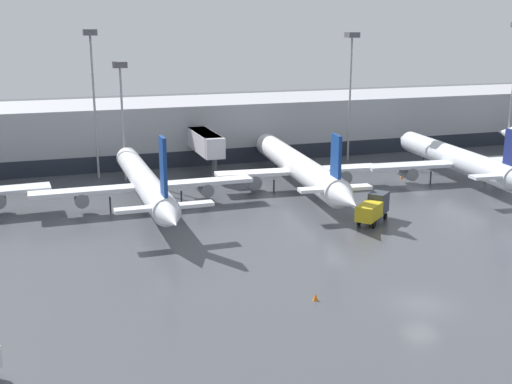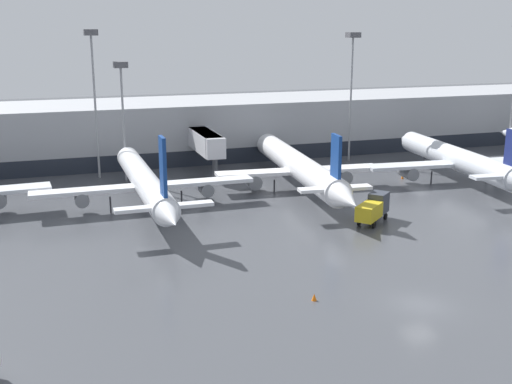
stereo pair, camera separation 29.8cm
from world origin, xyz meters
name	(u,v)px [view 2 (the right image)]	position (x,y,z in m)	size (l,w,h in m)	color
ground_plane	(420,305)	(0.00, 0.00, 0.00)	(320.00, 320.00, 0.00)	#424449
terminal_building	(212,127)	(-0.03, 61.89, 4.50)	(160.00, 27.34, 9.00)	#9EA0A5
parked_jet_0	(299,166)	(4.66, 36.13, 2.99)	(21.71, 39.31, 9.31)	white
parked_jet_3	(458,160)	(26.63, 33.03, 3.06)	(25.96, 34.58, 8.85)	silver
parked_jet_5	(145,182)	(-15.59, 33.07, 3.19)	(25.48, 35.41, 10.41)	silver
service_truck_0	(373,208)	(6.81, 20.07, 1.61)	(5.55, 5.19, 2.92)	gold
traffic_cone_3	(402,176)	(20.56, 36.92, 0.38)	(0.39, 0.39, 0.77)	orange
traffic_cone_4	(314,297)	(-7.35, 3.32, 0.28)	(0.41, 0.41, 0.57)	orange
apron_light_mast_0	(93,63)	(-19.24, 50.89, 15.68)	(1.80, 1.80, 20.11)	gray
apron_light_mast_2	(352,61)	(19.15, 50.71, 15.34)	(1.80, 1.80, 19.61)	gray
apron_light_mast_3	(122,86)	(-15.89, 48.20, 12.84)	(1.80, 1.80, 16.00)	gray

